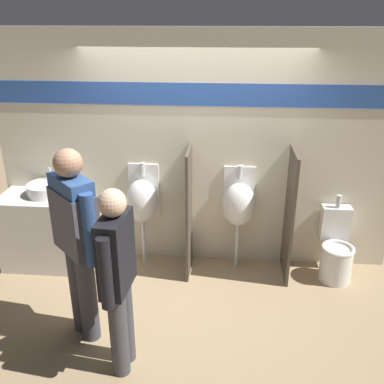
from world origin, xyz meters
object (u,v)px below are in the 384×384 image
Objects in this scene: toilet at (336,251)px; urinal_far at (239,204)px; cell_phone at (62,201)px; urinal_near_counter at (142,201)px; person_in_vest at (76,234)px; person_with_lanyard at (118,276)px; sink_basin at (46,189)px.

urinal_far is at bearing 173.47° from toilet.
cell_phone is 0.15× the size of toilet.
urinal_near_counter reaches higher than cell_phone.
person_in_vest is 0.61m from person_with_lanyard.
urinal_far reaches higher than toilet.
toilet is (3.08, 0.11, -0.56)m from cell_phone.
person_in_vest is at bearing -138.04° from urinal_far.
urinal_far is at bearing 0.00° from urinal_near_counter.
person_in_vest reaches higher than person_with_lanyard.
toilet is at bearing -110.95° from person_in_vest.
toilet is at bearing 2.08° from cell_phone.
toilet is (1.12, -0.13, -0.49)m from urinal_far.
person_with_lanyard reaches higher than urinal_far.
urinal_near_counter is at bearing 15.68° from cell_phone.
urinal_near_counter reaches higher than toilet.
sink_basin is at bearing -178.18° from urinal_far.
person_with_lanyard is at bearing -55.33° from cell_phone.
urinal_near_counter and urinal_far have the same top height.
sink_basin is 1.11m from urinal_near_counter.
urinal_far reaches higher than cell_phone.
urinal_near_counter is (1.10, 0.07, -0.14)m from sink_basin.
person_in_vest reaches higher than urinal_far.
person_with_lanyard is at bearing -143.76° from toilet.
toilet is (3.33, -0.06, -0.62)m from sink_basin.
urinal_near_counter is at bearing 180.00° from urinal_far.
cell_phone is 3.14m from toilet.
urinal_far is (2.21, 0.07, -0.14)m from sink_basin.
person_with_lanyard reaches higher than sink_basin.
toilet is at bearing -0.99° from sink_basin.
person_with_lanyard is at bearing -85.44° from urinal_near_counter.
sink_basin is at bearing 179.01° from toilet.
cell_phone is at bearing -34.80° from sink_basin.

